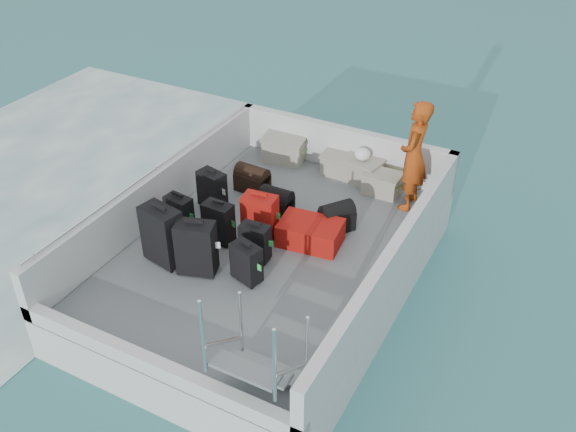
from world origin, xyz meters
name	(u,v)px	position (x,y,z in m)	size (l,w,h in m)	color
ground	(268,284)	(0.00, 0.00, 0.00)	(160.00, 160.00, 0.00)	#1A595D
wake_foam	(18,196)	(-4.80, 0.00, 0.00)	(10.00, 10.00, 0.00)	white
ferry_hull	(268,267)	(0.00, 0.00, 0.30)	(3.60, 5.00, 0.60)	silver
deck	(267,248)	(0.00, 0.00, 0.61)	(3.30, 4.70, 0.02)	slate
deck_fittings	(278,246)	(0.35, -0.32, 0.99)	(3.60, 5.00, 0.90)	silver
suitcase_0	(162,236)	(-1.02, -0.85, 1.02)	(0.52, 0.29, 0.80)	black
suitcase_1	(180,215)	(-1.22, -0.23, 0.90)	(0.37, 0.21, 0.55)	black
suitcase_2	(212,190)	(-1.17, 0.49, 0.91)	(0.40, 0.24, 0.58)	black
suitcase_3	(196,249)	(-0.52, -0.84, 0.98)	(0.48, 0.28, 0.73)	black
suitcase_4	(219,223)	(-0.64, -0.16, 0.91)	(0.39, 0.23, 0.58)	black
suitcase_5	(260,217)	(-0.22, 0.20, 0.93)	(0.45, 0.27, 0.63)	#B6100E
suitcase_6	(246,263)	(0.11, -0.69, 0.88)	(0.37, 0.22, 0.52)	black
suitcase_7	(255,243)	(-0.01, -0.29, 0.88)	(0.37, 0.21, 0.52)	black
suitcase_8	(310,233)	(0.45, 0.37, 0.78)	(0.54, 0.82, 0.32)	#B6100E
duffel_0	(252,181)	(-0.91, 1.15, 0.78)	(0.49, 0.30, 0.32)	black
duffel_1	(276,204)	(-0.28, 0.77, 0.78)	(0.45, 0.30, 0.32)	black
duffel_2	(337,219)	(0.63, 0.83, 0.78)	(0.45, 0.30, 0.32)	black
crate_0	(285,150)	(-0.92, 2.20, 0.81)	(0.64, 0.44, 0.39)	#9B9987
crate_1	(339,166)	(0.05, 2.20, 0.78)	(0.51, 0.35, 0.31)	#9B9987
crate_2	(361,171)	(0.43, 2.18, 0.79)	(0.57, 0.39, 0.34)	#9B9987
crate_3	(382,184)	(0.84, 1.98, 0.78)	(0.51, 0.35, 0.31)	#9B9987
yellow_bag	(392,182)	(0.92, 2.20, 0.73)	(0.28, 0.26, 0.22)	yellow
white_bag	(362,156)	(0.43, 2.18, 1.05)	(0.24, 0.24, 0.18)	white
passenger	(414,156)	(1.30, 1.87, 1.43)	(0.60, 0.39, 1.62)	#E55415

